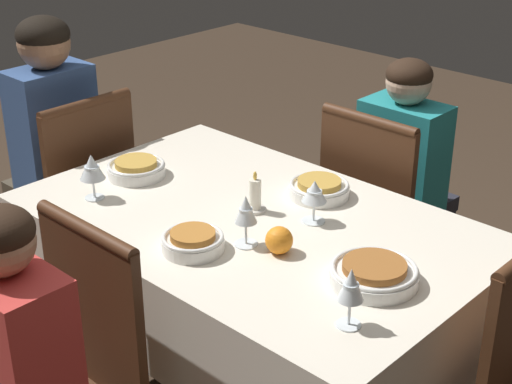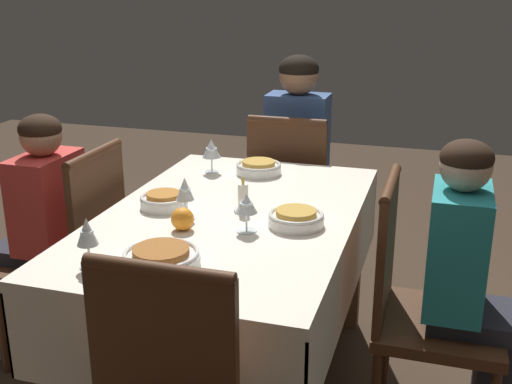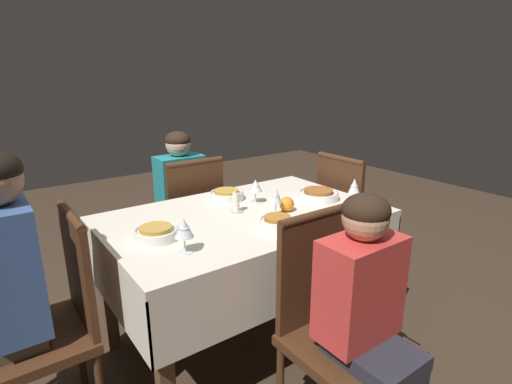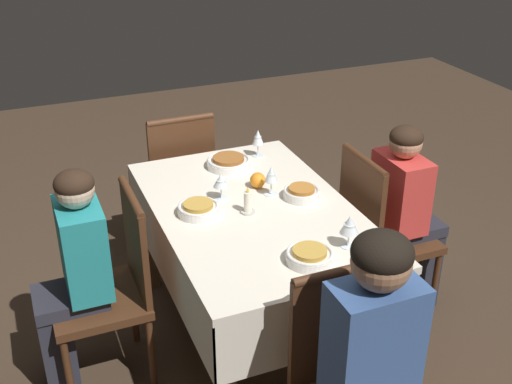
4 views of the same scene
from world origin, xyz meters
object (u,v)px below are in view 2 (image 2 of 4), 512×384
at_px(person_adult_denim, 298,155).
at_px(bowl_north, 164,200).
at_px(bowl_south, 296,218).
at_px(bowl_east, 259,167).
at_px(wine_glass_west, 87,233).
at_px(orange_fruit, 182,219).
at_px(dining_table, 231,240).
at_px(chair_east, 291,196).
at_px(person_child_teal, 472,286).
at_px(bowl_west, 161,257).
at_px(wine_glass_south, 246,205).
at_px(wine_glass_east, 211,149).
at_px(chair_north, 76,249).
at_px(wine_glass_north, 185,191).
at_px(chair_south, 418,301).
at_px(person_child_red, 38,229).
at_px(candle_centerpiece, 243,200).

height_order(person_adult_denim, bowl_north, person_adult_denim).
bearing_deg(bowl_south, person_adult_denim, 12.74).
distance_m(person_adult_denim, bowl_east, 0.60).
distance_m(wine_glass_west, orange_fruit, 0.38).
relative_size(dining_table, chair_east, 1.50).
relative_size(dining_table, person_child_teal, 1.29).
xyz_separation_m(bowl_west, orange_fruit, (0.28, 0.05, 0.01)).
height_order(bowl_east, wine_glass_west, wine_glass_west).
bearing_deg(wine_glass_south, person_child_teal, -79.68).
distance_m(bowl_east, wine_glass_east, 0.21).
bearing_deg(person_child_teal, chair_north, 88.18).
height_order(wine_glass_south, wine_glass_west, wine_glass_west).
bearing_deg(wine_glass_south, dining_table, 36.45).
xyz_separation_m(bowl_east, bowl_north, (-0.50, 0.21, 0.00)).
distance_m(chair_north, wine_glass_east, 0.69).
relative_size(chair_east, wine_glass_north, 6.17).
xyz_separation_m(chair_north, wine_glass_north, (-0.13, -0.54, 0.34)).
bearing_deg(bowl_west, wine_glass_east, 11.65).
bearing_deg(chair_south, wine_glass_west, 119.95).
xyz_separation_m(bowl_east, wine_glass_north, (-0.58, 0.09, 0.08)).
xyz_separation_m(chair_east, person_adult_denim, (0.15, -0.00, 0.17)).
distance_m(wine_glass_north, wine_glass_west, 0.45).
xyz_separation_m(bowl_south, wine_glass_north, (-0.05, 0.38, 0.08)).
height_order(chair_south, person_child_red, person_child_red).
bearing_deg(wine_glass_south, wine_glass_east, 30.09).
bearing_deg(person_adult_denim, chair_north, 57.49).
distance_m(person_child_teal, orange_fruit, 0.97).
bearing_deg(person_child_teal, wine_glass_north, 95.04).
bearing_deg(chair_south, person_child_teal, -90.00).
height_order(chair_north, candle_centerpiece, chair_north).
bearing_deg(wine_glass_west, chair_north, 36.69).
height_order(dining_table, wine_glass_east, wine_glass_east).
xyz_separation_m(dining_table, chair_south, (-0.01, -0.67, -0.14)).
xyz_separation_m(chair_east, orange_fruit, (-1.12, 0.10, 0.28)).
relative_size(chair_south, orange_fruit, 12.09).
xyz_separation_m(chair_east, wine_glass_south, (-1.07, -0.11, 0.33)).
xyz_separation_m(dining_table, chair_north, (0.04, 0.67, -0.14)).
height_order(chair_east, wine_glass_south, chair_east).
bearing_deg(person_adult_denim, orange_fruit, 85.72).
height_order(chair_north, orange_fruit, chair_north).
relative_size(chair_north, bowl_south, 4.89).
bearing_deg(bowl_north, wine_glass_east, -1.35).
xyz_separation_m(person_child_red, bowl_south, (-0.08, -1.08, 0.20)).
bearing_deg(chair_north, person_child_teal, 88.18).
xyz_separation_m(bowl_south, orange_fruit, (-0.14, 0.35, 0.01)).
relative_size(chair_east, bowl_west, 4.07).
bearing_deg(chair_east, dining_table, 90.25).
bearing_deg(bowl_south, bowl_north, 85.95).
bearing_deg(wine_glass_south, bowl_west, 154.49).
relative_size(person_child_teal, wine_glass_west, 7.01).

